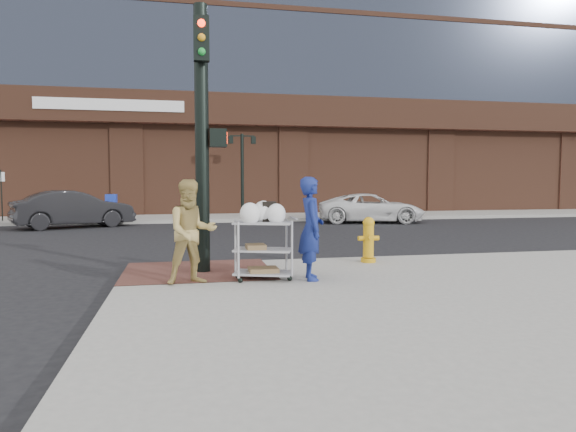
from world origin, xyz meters
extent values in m
plane|color=black|center=(0.00, 0.00, 0.00)|extent=(220.00, 220.00, 0.00)
cube|color=gray|center=(12.50, 32.00, 0.07)|extent=(65.00, 36.00, 0.15)
cube|color=#4F2E25|center=(-0.60, 0.90, 0.16)|extent=(2.80, 2.40, 0.01)
cube|color=brown|center=(5.00, 31.00, 14.15)|extent=(42.00, 26.00, 28.00)
cylinder|color=black|center=(2.00, 16.00, 2.15)|extent=(0.16, 0.16, 4.00)
cube|color=black|center=(2.00, 16.00, 4.05)|extent=(1.20, 0.06, 0.06)
cube|color=black|center=(1.45, 16.00, 3.85)|extent=(0.22, 0.22, 0.35)
cube|color=black|center=(2.55, 16.00, 3.85)|extent=(0.22, 0.22, 0.35)
cylinder|color=black|center=(-8.50, 15.00, 1.25)|extent=(0.05, 0.05, 2.20)
cylinder|color=black|center=(-0.50, 0.80, 2.65)|extent=(0.26, 0.26, 5.00)
cube|color=black|center=(-0.20, 0.80, 2.70)|extent=(0.32, 0.28, 0.34)
cube|color=#FF260C|center=(-0.04, 0.80, 2.70)|extent=(0.02, 0.18, 0.22)
cube|color=black|center=(-0.50, 0.52, 4.45)|extent=(0.28, 0.18, 0.80)
imported|color=navy|center=(1.34, -0.35, 1.06)|extent=(0.50, 0.70, 1.81)
imported|color=tan|center=(-0.73, -0.31, 1.03)|extent=(0.99, 0.84, 1.77)
imported|color=black|center=(-5.17, 12.78, 0.75)|extent=(4.80, 3.30, 1.50)
imported|color=white|center=(7.42, 12.69, 0.65)|extent=(5.04, 3.06, 1.31)
cube|color=#9C9CA1|center=(0.51, -0.20, 1.16)|extent=(1.12, 0.84, 0.03)
cube|color=#9C9CA1|center=(0.51, -0.20, 0.68)|extent=(1.12, 0.84, 0.03)
cube|color=#9C9CA1|center=(0.51, -0.20, 0.27)|extent=(1.12, 0.84, 0.03)
cube|color=black|center=(0.62, -0.15, 1.33)|extent=(0.24, 0.15, 0.35)
cube|color=brown|center=(0.37, -0.20, 0.74)|extent=(0.33, 0.38, 0.09)
cube|color=brown|center=(0.51, -0.20, 0.33)|extent=(0.51, 0.40, 0.08)
cylinder|color=#D09611|center=(3.01, 1.27, 0.20)|extent=(0.32, 0.32, 0.09)
cylinder|color=#D09611|center=(3.01, 1.27, 0.61)|extent=(0.23, 0.23, 0.71)
sphere|color=#D09611|center=(3.01, 1.27, 1.00)|extent=(0.25, 0.25, 0.25)
cylinder|color=#D09611|center=(3.01, 1.27, 0.66)|extent=(0.46, 0.10, 0.10)
cube|color=red|center=(-6.90, 15.51, 0.64)|extent=(0.42, 0.38, 0.98)
cube|color=yellow|center=(-5.48, 15.66, 0.62)|extent=(0.40, 0.37, 0.94)
cube|color=#1A32AB|center=(-4.03, 15.18, 0.71)|extent=(0.48, 0.44, 1.12)
camera|label=1|loc=(-0.87, -9.05, 1.90)|focal=32.00mm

